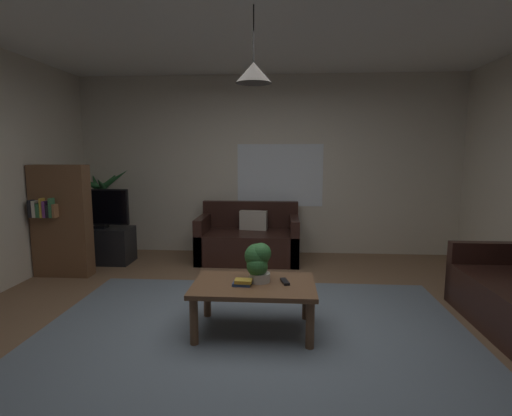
% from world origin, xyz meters
% --- Properties ---
extents(floor, '(5.77, 5.60, 0.02)m').
position_xyz_m(floor, '(0.00, 0.00, -0.01)').
color(floor, brown).
rests_on(floor, ground).
extents(rug, '(3.75, 3.08, 0.01)m').
position_xyz_m(rug, '(0.00, -0.20, 0.00)').
color(rug, slate).
rests_on(rug, ground).
extents(wall_back, '(5.89, 0.06, 2.70)m').
position_xyz_m(wall_back, '(0.00, 2.83, 1.35)').
color(wall_back, beige).
rests_on(wall_back, ground).
extents(ceiling, '(5.77, 5.60, 0.02)m').
position_xyz_m(ceiling, '(0.00, 0.00, 2.71)').
color(ceiling, white).
extents(window_pane, '(1.30, 0.01, 0.94)m').
position_xyz_m(window_pane, '(0.19, 2.80, 1.20)').
color(window_pane, white).
extents(couch_under_window, '(1.43, 0.82, 0.82)m').
position_xyz_m(couch_under_window, '(-0.25, 2.33, 0.28)').
color(couch_under_window, black).
rests_on(couch_under_window, ground).
extents(coffee_table, '(1.05, 0.68, 0.43)m').
position_xyz_m(coffee_table, '(0.00, 0.03, 0.37)').
color(coffee_table, brown).
rests_on(coffee_table, ground).
extents(book_on_table_0, '(0.16, 0.11, 0.02)m').
position_xyz_m(book_on_table_0, '(-0.10, -0.03, 0.44)').
color(book_on_table_0, '#2D4C8C').
rests_on(book_on_table_0, coffee_table).
extents(book_on_table_1, '(0.15, 0.11, 0.03)m').
position_xyz_m(book_on_table_1, '(-0.08, -0.03, 0.47)').
color(book_on_table_1, gold).
rests_on(book_on_table_1, coffee_table).
extents(remote_on_table_0, '(0.09, 0.17, 0.02)m').
position_xyz_m(remote_on_table_0, '(0.27, 0.06, 0.44)').
color(remote_on_table_0, black).
rests_on(remote_on_table_0, coffee_table).
extents(potted_plant_on_table, '(0.23, 0.24, 0.34)m').
position_xyz_m(potted_plant_on_table, '(0.03, 0.09, 0.62)').
color(potted_plant_on_table, beige).
rests_on(potted_plant_on_table, coffee_table).
extents(tv_stand, '(0.90, 0.44, 0.50)m').
position_xyz_m(tv_stand, '(-2.34, 2.05, 0.25)').
color(tv_stand, black).
rests_on(tv_stand, ground).
extents(tv, '(0.88, 0.16, 0.55)m').
position_xyz_m(tv, '(-2.34, 2.03, 0.78)').
color(tv, black).
rests_on(tv, tv_stand).
extents(potted_palm_corner, '(0.86, 0.81, 1.34)m').
position_xyz_m(potted_palm_corner, '(-2.47, 2.48, 0.58)').
color(potted_palm_corner, '#4C4C51').
rests_on(potted_palm_corner, ground).
extents(bookshelf_corner, '(0.70, 0.31, 1.40)m').
position_xyz_m(bookshelf_corner, '(-2.52, 1.43, 0.71)').
color(bookshelf_corner, brown).
rests_on(bookshelf_corner, ground).
extents(pendant_lamp, '(0.29, 0.29, 0.60)m').
position_xyz_m(pendant_lamp, '(0.00, 0.03, 2.18)').
color(pendant_lamp, black).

